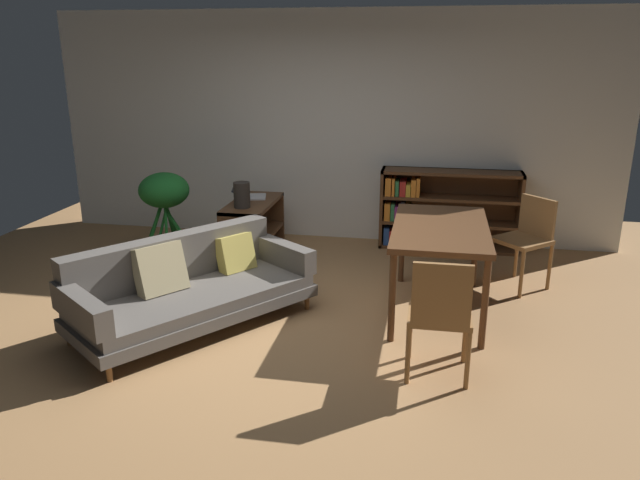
# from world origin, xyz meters

# --- Properties ---
(ground_plane) EXTENTS (8.16, 8.16, 0.00)m
(ground_plane) POSITION_xyz_m (0.00, 0.00, 0.00)
(ground_plane) COLOR #A87A4C
(back_wall_panel) EXTENTS (6.80, 0.10, 2.70)m
(back_wall_panel) POSITION_xyz_m (0.00, 2.70, 1.35)
(back_wall_panel) COLOR silver
(back_wall_panel) RESTS_ON ground_plane
(fabric_couch) EXTENTS (1.90, 2.13, 0.73)m
(fabric_couch) POSITION_xyz_m (-0.74, -0.04, 0.34)
(fabric_couch) COLOR brown
(fabric_couch) RESTS_ON ground_plane
(media_console) EXTENTS (0.46, 1.03, 0.63)m
(media_console) POSITION_xyz_m (-0.72, 1.78, 0.30)
(media_console) COLOR #56351E
(media_console) RESTS_ON ground_plane
(open_laptop) EXTENTS (0.44, 0.37, 0.11)m
(open_laptop) POSITION_xyz_m (-0.80, 1.97, 0.65)
(open_laptop) COLOR silver
(open_laptop) RESTS_ON media_console
(desk_speaker) EXTENTS (0.18, 0.18, 0.27)m
(desk_speaker) POSITION_xyz_m (-0.75, 1.52, 0.77)
(desk_speaker) COLOR #2D2823
(desk_speaker) RESTS_ON media_console
(potted_floor_plant) EXTENTS (0.55, 0.55, 0.97)m
(potted_floor_plant) POSITION_xyz_m (-1.65, 1.54, 0.70)
(potted_floor_plant) COLOR brown
(potted_floor_plant) RESTS_ON ground_plane
(dining_table) EXTENTS (0.81, 1.44, 0.80)m
(dining_table) POSITION_xyz_m (1.33, 0.60, 0.72)
(dining_table) COLOR #56351E
(dining_table) RESTS_ON ground_plane
(dining_chair_near) EXTENTS (0.45, 0.42, 0.91)m
(dining_chair_near) POSITION_xyz_m (1.34, -0.59, 0.51)
(dining_chair_near) COLOR olive
(dining_chair_near) RESTS_ON ground_plane
(dining_chair_far) EXTENTS (0.62, 0.62, 0.88)m
(dining_chair_far) POSITION_xyz_m (2.17, 1.38, 0.52)
(dining_chair_far) COLOR olive
(dining_chair_far) RESTS_ON ground_plane
(bookshelf) EXTENTS (1.60, 0.36, 0.93)m
(bookshelf) POSITION_xyz_m (1.32, 2.50, 0.46)
(bookshelf) COLOR #56351E
(bookshelf) RESTS_ON ground_plane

